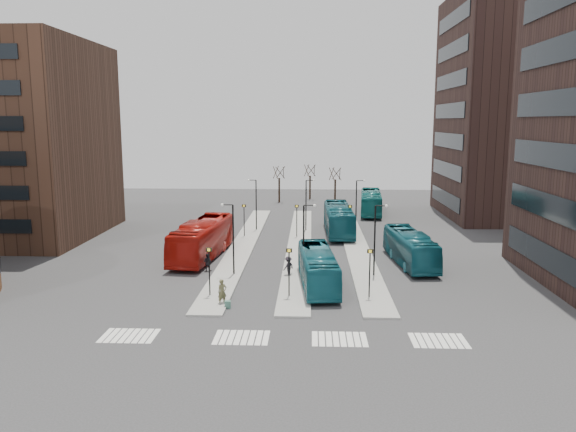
{
  "coord_description": "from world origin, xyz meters",
  "views": [
    {
      "loc": [
        3.22,
        -28.58,
        13.14
      ],
      "look_at": [
        1.22,
        19.33,
        5.0
      ],
      "focal_mm": 35.0,
      "sensor_mm": 36.0,
      "label": 1
    }
  ],
  "objects_px": {
    "teal_bus_d": "(371,202)",
    "traveller": "(222,292)",
    "commuter_b": "(314,283)",
    "teal_bus_b": "(339,219)",
    "red_bus": "(203,239)",
    "commuter_a": "(208,262)",
    "teal_bus_a": "(318,268)",
    "suitcase": "(228,304)",
    "commuter_c": "(288,266)",
    "teal_bus_c": "(410,248)"
  },
  "relations": [
    {
      "from": "teal_bus_d",
      "to": "traveller",
      "type": "distance_m",
      "value": 43.59
    },
    {
      "from": "commuter_b",
      "to": "teal_bus_b",
      "type": "bearing_deg",
      "value": -21.11
    },
    {
      "from": "red_bus",
      "to": "commuter_a",
      "type": "xyz_separation_m",
      "value": [
        1.38,
        -5.02,
        -1.04
      ]
    },
    {
      "from": "teal_bus_a",
      "to": "commuter_b",
      "type": "xyz_separation_m",
      "value": [
        -0.29,
        -2.01,
        -0.63
      ]
    },
    {
      "from": "teal_bus_a",
      "to": "teal_bus_b",
      "type": "relative_size",
      "value": 0.86
    },
    {
      "from": "suitcase",
      "to": "traveller",
      "type": "bearing_deg",
      "value": 120.94
    },
    {
      "from": "suitcase",
      "to": "teal_bus_b",
      "type": "bearing_deg",
      "value": 68.14
    },
    {
      "from": "teal_bus_b",
      "to": "commuter_c",
      "type": "distance_m",
      "value": 19.23
    },
    {
      "from": "teal_bus_c",
      "to": "red_bus",
      "type": "bearing_deg",
      "value": 168.96
    },
    {
      "from": "teal_bus_a",
      "to": "traveller",
      "type": "distance_m",
      "value": 8.56
    },
    {
      "from": "red_bus",
      "to": "commuter_c",
      "type": "distance_m",
      "value": 10.78
    },
    {
      "from": "suitcase",
      "to": "red_bus",
      "type": "relative_size",
      "value": 0.04
    },
    {
      "from": "traveller",
      "to": "teal_bus_c",
      "type": "bearing_deg",
      "value": 5.53
    },
    {
      "from": "teal_bus_d",
      "to": "commuter_b",
      "type": "relative_size",
      "value": 6.9
    },
    {
      "from": "suitcase",
      "to": "commuter_c",
      "type": "xyz_separation_m",
      "value": [
        3.96,
        8.55,
        0.59
      ]
    },
    {
      "from": "commuter_b",
      "to": "teal_bus_a",
      "type": "bearing_deg",
      "value": -22.17
    },
    {
      "from": "suitcase",
      "to": "commuter_c",
      "type": "bearing_deg",
      "value": 61.92
    },
    {
      "from": "commuter_b",
      "to": "commuter_c",
      "type": "bearing_deg",
      "value": 10.45
    },
    {
      "from": "traveller",
      "to": "commuter_a",
      "type": "relative_size",
      "value": 1.19
    },
    {
      "from": "teal_bus_b",
      "to": "teal_bus_d",
      "type": "relative_size",
      "value": 1.04
    },
    {
      "from": "teal_bus_b",
      "to": "red_bus",
      "type": "bearing_deg",
      "value": -140.11
    },
    {
      "from": "teal_bus_c",
      "to": "commuter_a",
      "type": "distance_m",
      "value": 18.62
    },
    {
      "from": "suitcase",
      "to": "teal_bus_d",
      "type": "relative_size",
      "value": 0.04
    },
    {
      "from": "teal_bus_b",
      "to": "traveller",
      "type": "bearing_deg",
      "value": -111.48
    },
    {
      "from": "commuter_c",
      "to": "commuter_b",
      "type": "bearing_deg",
      "value": 64.82
    },
    {
      "from": "red_bus",
      "to": "teal_bus_a",
      "type": "distance_m",
      "value": 14.43
    },
    {
      "from": "teal_bus_d",
      "to": "traveller",
      "type": "bearing_deg",
      "value": -104.91
    },
    {
      "from": "red_bus",
      "to": "traveller",
      "type": "distance_m",
      "value": 14.85
    },
    {
      "from": "red_bus",
      "to": "teal_bus_b",
      "type": "bearing_deg",
      "value": 47.23
    },
    {
      "from": "teal_bus_a",
      "to": "teal_bus_d",
      "type": "height_order",
      "value": "teal_bus_d"
    },
    {
      "from": "teal_bus_a",
      "to": "teal_bus_c",
      "type": "relative_size",
      "value": 0.97
    },
    {
      "from": "teal_bus_a",
      "to": "commuter_a",
      "type": "relative_size",
      "value": 6.81
    },
    {
      "from": "teal_bus_c",
      "to": "commuter_c",
      "type": "xyz_separation_m",
      "value": [
        -11.1,
        -4.55,
        -0.68
      ]
    },
    {
      "from": "teal_bus_a",
      "to": "commuter_c",
      "type": "height_order",
      "value": "teal_bus_a"
    },
    {
      "from": "suitcase",
      "to": "commuter_a",
      "type": "bearing_deg",
      "value": 104.95
    },
    {
      "from": "red_bus",
      "to": "traveller",
      "type": "bearing_deg",
      "value": -67.83
    },
    {
      "from": "traveller",
      "to": "commuter_c",
      "type": "height_order",
      "value": "traveller"
    },
    {
      "from": "teal_bus_a",
      "to": "teal_bus_c",
      "type": "xyz_separation_m",
      "value": [
        8.63,
        7.38,
        0.04
      ]
    },
    {
      "from": "teal_bus_d",
      "to": "commuter_c",
      "type": "xyz_separation_m",
      "value": [
        -10.46,
        -33.14,
        -0.8
      ]
    },
    {
      "from": "teal_bus_b",
      "to": "traveller",
      "type": "height_order",
      "value": "teal_bus_b"
    },
    {
      "from": "teal_bus_a",
      "to": "commuter_b",
      "type": "relative_size",
      "value": 6.22
    },
    {
      "from": "traveller",
      "to": "red_bus",
      "type": "bearing_deg",
      "value": 73.29
    },
    {
      "from": "teal_bus_b",
      "to": "teal_bus_d",
      "type": "xyz_separation_m",
      "value": [
        5.3,
        14.63,
        -0.07
      ]
    },
    {
      "from": "suitcase",
      "to": "teal_bus_c",
      "type": "xyz_separation_m",
      "value": [
        15.07,
        13.1,
        1.27
      ]
    },
    {
      "from": "teal_bus_a",
      "to": "teal_bus_b",
      "type": "distance_m",
      "value": 21.51
    },
    {
      "from": "teal_bus_d",
      "to": "traveller",
      "type": "relative_size",
      "value": 6.32
    },
    {
      "from": "teal_bus_b",
      "to": "commuter_a",
      "type": "bearing_deg",
      "value": -127.3
    },
    {
      "from": "teal_bus_c",
      "to": "teal_bus_b",
      "type": "bearing_deg",
      "value": 107.42
    },
    {
      "from": "suitcase",
      "to": "teal_bus_b",
      "type": "distance_m",
      "value": 28.6
    },
    {
      "from": "teal_bus_b",
      "to": "teal_bus_c",
      "type": "relative_size",
      "value": 1.13
    }
  ]
}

